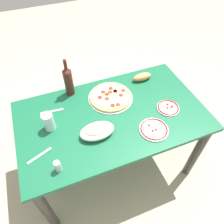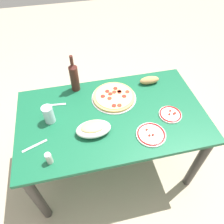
{
  "view_description": "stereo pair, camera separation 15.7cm",
  "coord_description": "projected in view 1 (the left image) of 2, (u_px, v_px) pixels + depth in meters",
  "views": [
    {
      "loc": [
        -0.38,
        -0.97,
        1.94
      ],
      "look_at": [
        0.0,
        0.0,
        0.76
      ],
      "focal_mm": 34.48,
      "sensor_mm": 36.0,
      "label": 1
    },
    {
      "loc": [
        -0.23,
        -1.01,
        1.94
      ],
      "look_at": [
        0.0,
        0.0,
        0.76
      ],
      "focal_mm": 34.48,
      "sensor_mm": 36.0,
      "label": 2
    }
  ],
  "objects": [
    {
      "name": "wine_bottle",
      "position": [
        68.0,
        81.0,
        1.65
      ],
      "size": [
        0.07,
        0.07,
        0.32
      ],
      "color": "#471E19",
      "rests_on": "dining_table"
    },
    {
      "name": "ground_plane",
      "position": [
        112.0,
        163.0,
        2.14
      ],
      "size": [
        8.0,
        8.0,
        0.0
      ],
      "primitive_type": "plane",
      "color": "tan",
      "rests_on": "ground"
    },
    {
      "name": "side_plate_near",
      "position": [
        168.0,
        108.0,
        1.63
      ],
      "size": [
        0.17,
        0.17,
        0.02
      ],
      "color": "white",
      "rests_on": "dining_table"
    },
    {
      "name": "baked_pasta_dish",
      "position": [
        97.0,
        130.0,
        1.45
      ],
      "size": [
        0.24,
        0.15,
        0.08
      ],
      "color": "white",
      "rests_on": "dining_table"
    },
    {
      "name": "bread_loaf",
      "position": [
        142.0,
        77.0,
        1.83
      ],
      "size": [
        0.17,
        0.07,
        0.06
      ],
      "primitive_type": "ellipsoid",
      "color": "tan",
      "rests_on": "dining_table"
    },
    {
      "name": "fork_right",
      "position": [
        52.0,
        111.0,
        1.61
      ],
      "size": [
        0.17,
        0.03,
        0.0
      ],
      "primitive_type": "cube",
      "rotation": [
        0.0,
        0.0,
        3.04
      ],
      "color": "#B7B7BC",
      "rests_on": "dining_table"
    },
    {
      "name": "dining_table",
      "position": [
        112.0,
        125.0,
        1.68
      ],
      "size": [
        1.39,
        0.81,
        0.73
      ],
      "color": "#145938",
      "rests_on": "ground"
    },
    {
      "name": "pepperoni_pizza",
      "position": [
        111.0,
        97.0,
        1.7
      ],
      "size": [
        0.35,
        0.35,
        0.03
      ],
      "color": "#B7B7BC",
      "rests_on": "dining_table"
    },
    {
      "name": "spice_shaker",
      "position": [
        58.0,
        166.0,
        1.27
      ],
      "size": [
        0.04,
        0.04,
        0.09
      ],
      "color": "silver",
      "rests_on": "dining_table"
    },
    {
      "name": "water_glass",
      "position": [
        49.0,
        122.0,
        1.46
      ],
      "size": [
        0.08,
        0.08,
        0.14
      ],
      "primitive_type": "cylinder",
      "color": "silver",
      "rests_on": "dining_table"
    },
    {
      "name": "side_plate_far",
      "position": [
        154.0,
        129.0,
        1.49
      ],
      "size": [
        0.2,
        0.2,
        0.02
      ],
      "color": "white",
      "rests_on": "dining_table"
    },
    {
      "name": "fork_left",
      "position": [
        39.0,
        156.0,
        1.36
      ],
      "size": [
        0.16,
        0.08,
        0.0
      ],
      "primitive_type": "cube",
      "rotation": [
        0.0,
        0.0,
        3.5
      ],
      "color": "#B7B7BC",
      "rests_on": "dining_table"
    }
  ]
}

